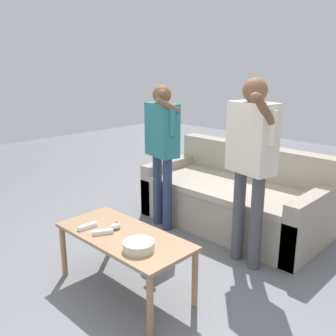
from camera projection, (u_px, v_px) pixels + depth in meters
The scene contains 9 objects.
ground_plane at pixel (157, 279), 2.97m from camera, with size 12.00×12.00×0.00m, color slate.
couch at pixel (235, 199), 3.91m from camera, with size 1.84×0.91×0.81m.
coffee_table at pixel (124, 242), 2.73m from camera, with size 1.07×0.49×0.45m.
snack_bowl at pixel (139, 246), 2.48m from camera, with size 0.21×0.21×0.06m, color beige.
game_remote_nunchuk at pixel (116, 226), 2.80m from camera, with size 0.06×0.09×0.05m.
player_left at pixel (162, 141), 3.70m from camera, with size 0.43×0.35×1.45m.
player_right at pixel (251, 152), 2.96m from camera, with size 0.45×0.41×1.54m.
game_remote_wand_near at pixel (103, 232), 2.72m from camera, with size 0.10×0.15×0.03m.
game_remote_wand_far at pixel (87, 226), 2.81m from camera, with size 0.05×0.15×0.03m.
Camera 1 is at (1.89, -1.82, 1.64)m, focal length 40.18 mm.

